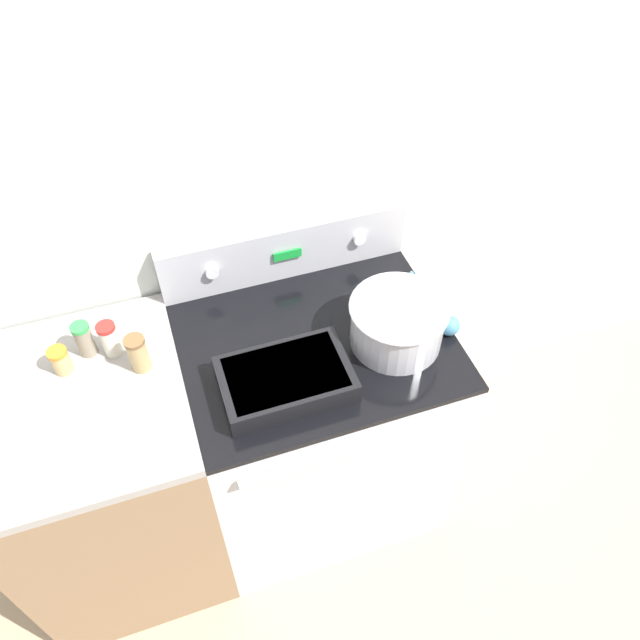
# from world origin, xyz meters

# --- Properties ---
(ground_plane) EXTENTS (12.00, 12.00, 0.00)m
(ground_plane) POSITION_xyz_m (0.00, 0.00, 0.00)
(ground_plane) COLOR tan
(kitchen_wall) EXTENTS (8.00, 0.05, 2.50)m
(kitchen_wall) POSITION_xyz_m (0.00, 0.69, 1.25)
(kitchen_wall) COLOR silver
(kitchen_wall) RESTS_ON ground_plane
(stove_range) EXTENTS (0.80, 0.68, 0.90)m
(stove_range) POSITION_xyz_m (0.00, 0.33, 0.45)
(stove_range) COLOR #BCBCC1
(stove_range) RESTS_ON ground_plane
(control_panel) EXTENTS (0.80, 0.07, 0.19)m
(control_panel) POSITION_xyz_m (0.00, 0.63, 1.00)
(control_panel) COLOR #BCBCC1
(control_panel) RESTS_ON stove_range
(side_counter) EXTENTS (0.58, 0.65, 0.91)m
(side_counter) POSITION_xyz_m (-0.69, 0.33, 0.46)
(side_counter) COLOR #896B4C
(side_counter) RESTS_ON ground_plane
(mixing_bowl) EXTENTS (0.28, 0.28, 0.15)m
(mixing_bowl) POSITION_xyz_m (0.22, 0.25, 0.98)
(mixing_bowl) COLOR silver
(mixing_bowl) RESTS_ON stove_range
(casserole_dish) EXTENTS (0.36, 0.23, 0.07)m
(casserole_dish) POSITION_xyz_m (-0.13, 0.19, 0.94)
(casserole_dish) COLOR black
(casserole_dish) RESTS_ON stove_range
(ladle) EXTENTS (0.06, 0.30, 0.06)m
(ladle) POSITION_xyz_m (0.38, 0.25, 0.93)
(ladle) COLOR teal
(ladle) RESTS_ON stove_range
(spice_jar_brown_cap) EXTENTS (0.06, 0.06, 0.12)m
(spice_jar_brown_cap) POSITION_xyz_m (-0.50, 0.38, 0.97)
(spice_jar_brown_cap) COLOR tan
(spice_jar_brown_cap) RESTS_ON side_counter
(spice_jar_red_cap) EXTENTS (0.05, 0.05, 0.11)m
(spice_jar_red_cap) POSITION_xyz_m (-0.57, 0.46, 0.97)
(spice_jar_red_cap) COLOR beige
(spice_jar_red_cap) RESTS_ON side_counter
(spice_jar_green_cap) EXTENTS (0.05, 0.05, 0.11)m
(spice_jar_green_cap) POSITION_xyz_m (-0.64, 0.48, 0.97)
(spice_jar_green_cap) COLOR gray
(spice_jar_green_cap) RESTS_ON side_counter
(spice_jar_orange_cap) EXTENTS (0.05, 0.05, 0.08)m
(spice_jar_orange_cap) POSITION_xyz_m (-0.71, 0.44, 0.95)
(spice_jar_orange_cap) COLOR tan
(spice_jar_orange_cap) RESTS_ON side_counter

